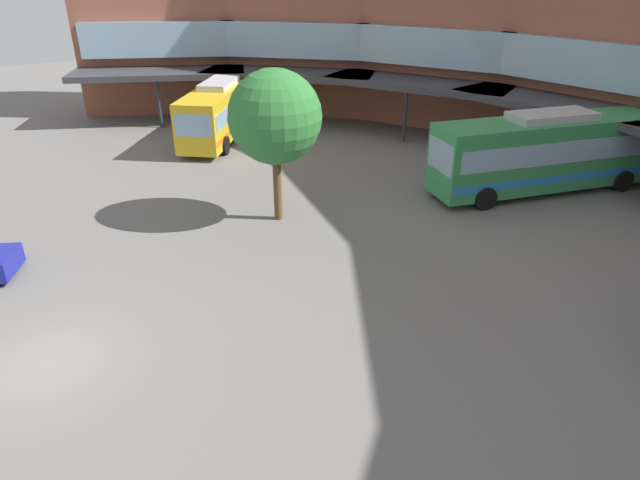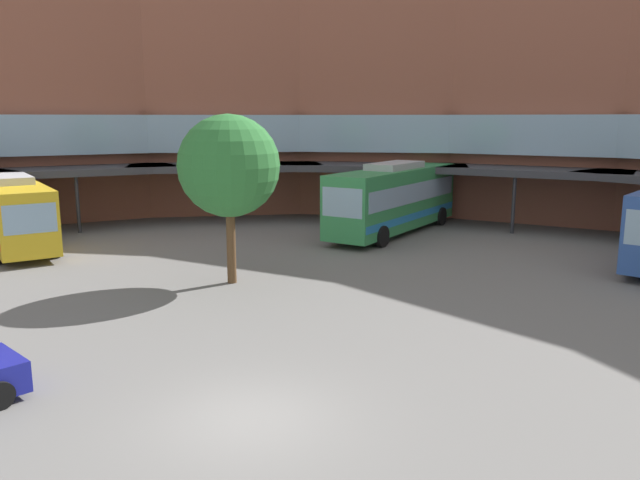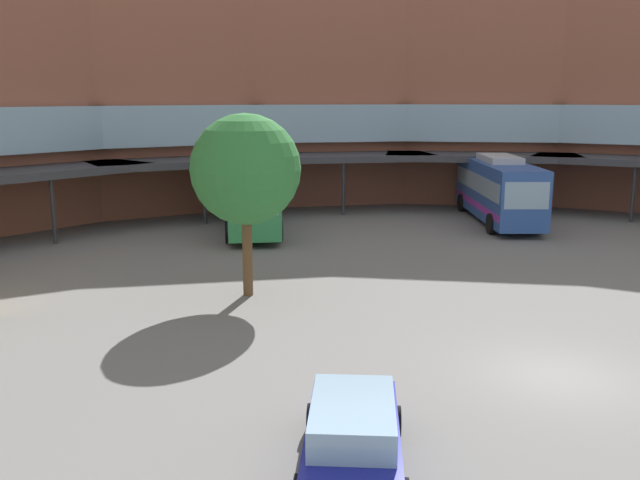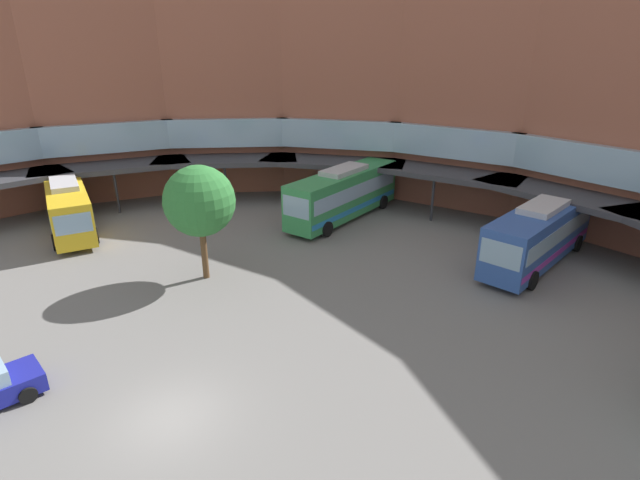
% 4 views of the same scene
% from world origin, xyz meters
% --- Properties ---
extents(ground_plane, '(114.44, 114.44, 0.00)m').
position_xyz_m(ground_plane, '(0.00, 0.00, 0.00)').
color(ground_plane, slate).
extents(station_building, '(69.51, 31.37, 17.02)m').
position_xyz_m(station_building, '(-0.00, 23.43, 8.09)').
color(station_building, '#93543F').
rests_on(station_building, ground).
extents(bus_0, '(5.11, 11.85, 4.01)m').
position_xyz_m(bus_0, '(-2.11, 23.11, 2.03)').
color(bus_0, '#338C4C').
rests_on(bus_0, ground).
extents(bus_2, '(10.10, 8.57, 3.65)m').
position_xyz_m(bus_2, '(-19.32, 12.85, 1.85)').
color(bus_2, gold).
rests_on(bus_2, ground).
extents(plaza_tree, '(3.96, 3.96, 6.62)m').
position_xyz_m(plaza_tree, '(-5.69, 10.21, 4.62)').
color(plaza_tree, brown).
rests_on(plaza_tree, ground).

